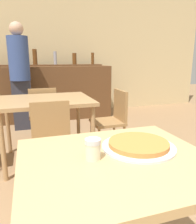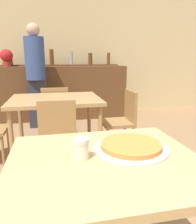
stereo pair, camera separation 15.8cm
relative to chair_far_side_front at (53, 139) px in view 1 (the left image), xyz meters
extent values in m
cube|color=#D1B784|center=(0.20, 3.08, 0.92)|extent=(8.00, 0.05, 2.80)
cube|color=tan|center=(0.20, -1.09, 0.25)|extent=(0.95, 0.82, 0.04)
cylinder|color=tan|center=(-0.21, -0.74, -0.12)|extent=(0.05, 0.05, 0.71)
cylinder|color=tan|center=(0.61, -0.74, -0.12)|extent=(0.05, 0.05, 0.71)
cube|color=#A87F51|center=(0.00, 0.60, 0.27)|extent=(1.07, 0.86, 0.04)
cylinder|color=#A87F51|center=(-0.47, 0.23, -0.11)|extent=(0.05, 0.05, 0.73)
cylinder|color=#A87F51|center=(0.47, 0.23, -0.11)|extent=(0.05, 0.05, 0.73)
cylinder|color=#A87F51|center=(-0.47, 0.97, -0.11)|extent=(0.05, 0.05, 0.73)
cylinder|color=#A87F51|center=(0.47, 0.97, -0.11)|extent=(0.05, 0.05, 0.73)
cube|color=brown|center=(0.20, 2.58, 0.06)|extent=(2.60, 0.56, 1.09)
cube|color=brown|center=(0.20, 2.72, 0.62)|extent=(2.39, 0.24, 0.03)
cylinder|color=#5B3314|center=(-0.41, 2.72, 0.75)|extent=(0.07, 0.07, 0.22)
cylinder|color=#5B3314|center=(0.00, 2.72, 0.79)|extent=(0.09, 0.09, 0.31)
cylinder|color=#9999A3|center=(0.40, 2.72, 0.77)|extent=(0.07, 0.07, 0.27)
cylinder|color=#5B3314|center=(0.81, 2.72, 0.75)|extent=(0.09, 0.09, 0.24)
cylinder|color=#5B3314|center=(1.22, 2.72, 0.76)|extent=(0.06, 0.06, 0.25)
cube|color=olive|center=(0.00, -0.08, -0.07)|extent=(0.40, 0.40, 0.04)
cube|color=olive|center=(0.00, 0.10, 0.15)|extent=(0.38, 0.04, 0.40)
cylinder|color=olive|center=(-0.17, -0.25, -0.28)|extent=(0.03, 0.03, 0.39)
cylinder|color=olive|center=(0.17, -0.25, -0.28)|extent=(0.03, 0.03, 0.39)
cylinder|color=olive|center=(-0.17, 0.09, -0.28)|extent=(0.03, 0.03, 0.39)
cylinder|color=olive|center=(0.17, 0.09, -0.28)|extent=(0.03, 0.03, 0.39)
cube|color=olive|center=(0.00, 1.28, -0.07)|extent=(0.40, 0.40, 0.04)
cube|color=olive|center=(0.00, 1.10, 0.15)|extent=(0.38, 0.04, 0.40)
cylinder|color=olive|center=(0.17, 1.45, -0.28)|extent=(0.03, 0.03, 0.39)
cylinder|color=olive|center=(-0.17, 1.45, -0.28)|extent=(0.03, 0.03, 0.39)
cylinder|color=olive|center=(0.17, 1.11, -0.28)|extent=(0.03, 0.03, 0.39)
cylinder|color=olive|center=(-0.17, 1.11, -0.28)|extent=(0.03, 0.03, 0.39)
cube|color=olive|center=(0.78, 0.60, -0.07)|extent=(0.40, 0.40, 0.04)
cube|color=olive|center=(0.97, 0.60, 0.15)|extent=(0.04, 0.38, 0.40)
cylinder|color=olive|center=(0.61, 0.77, -0.28)|extent=(0.03, 0.03, 0.39)
cylinder|color=olive|center=(0.61, 0.43, -0.28)|extent=(0.03, 0.03, 0.39)
cylinder|color=olive|center=(0.95, 0.77, -0.28)|extent=(0.03, 0.03, 0.39)
cylinder|color=olive|center=(0.95, 0.43, -0.28)|extent=(0.03, 0.03, 0.39)
cylinder|color=silver|center=(0.36, -1.01, 0.28)|extent=(0.40, 0.40, 0.01)
cylinder|color=#CC7A38|center=(0.36, -1.01, 0.30)|extent=(0.33, 0.33, 0.02)
cylinder|color=beige|center=(0.09, -1.06, 0.31)|extent=(0.08, 0.08, 0.08)
cylinder|color=silver|center=(0.09, -1.06, 0.37)|extent=(0.08, 0.08, 0.02)
cube|color=#2D2D38|center=(-0.30, 2.00, -0.04)|extent=(0.32, 0.18, 0.87)
cylinder|color=#33477F|center=(-0.30, 2.00, 0.76)|extent=(0.34, 0.34, 0.73)
sphere|color=tan|center=(-0.30, 2.00, 1.23)|extent=(0.22, 0.22, 0.22)
camera|label=1|loc=(-0.19, -2.00, 0.75)|focal=35.00mm
camera|label=2|loc=(-0.04, -2.05, 0.75)|focal=35.00mm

